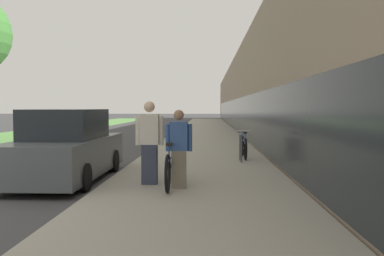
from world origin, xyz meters
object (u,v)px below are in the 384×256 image
person_rider (179,149)px  parked_sedan_curbside (67,148)px  person_bystander (150,143)px  bike_rack_hoop (241,145)px  cruiser_bike_nearest (244,147)px  tandem_bicycle (171,166)px

person_rider → parked_sedan_curbside: parked_sedan_curbside is taller
person_rider → person_bystander: 0.79m
bike_rack_hoop → cruiser_bike_nearest: size_ratio=0.46×
tandem_bicycle → bike_rack_hoop: (1.77, 4.11, 0.11)m
person_rider → parked_sedan_curbside: 3.19m
parked_sedan_curbside → person_bystander: bearing=-25.8°
person_rider → cruiser_bike_nearest: bearing=71.4°
person_bystander → parked_sedan_curbside: size_ratio=0.38×
tandem_bicycle → person_bystander: size_ratio=1.37×
person_rider → cruiser_bike_nearest: 5.53m
person_rider → cruiser_bike_nearest: (1.76, 5.22, -0.43)m
tandem_bicycle → parked_sedan_curbside: parked_sedan_curbside is taller
bike_rack_hoop → parked_sedan_curbside: size_ratio=0.18×
parked_sedan_curbside → cruiser_bike_nearest: bearing=39.3°
tandem_bicycle → person_rider: (0.18, -0.30, 0.40)m
person_bystander → cruiser_bike_nearest: bearing=63.2°
person_bystander → parked_sedan_curbside: bearing=154.2°
person_rider → person_bystander: (-0.66, 0.43, 0.09)m
person_bystander → bike_rack_hoop: size_ratio=2.11×
person_bystander → cruiser_bike_nearest: (2.42, 4.79, -0.52)m
person_bystander → cruiser_bike_nearest: 5.40m
person_bystander → parked_sedan_curbside: 2.41m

